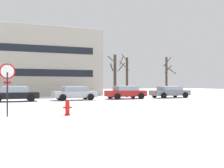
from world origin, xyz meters
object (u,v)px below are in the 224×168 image
Objects in this scene: fire_hydrant at (67,107)px; parked_car_gray at (170,92)px; stop_sign at (7,79)px; parked_car_silver at (75,93)px; parked_car_red at (126,92)px; parked_car_black at (14,94)px.

parked_car_gray reaches higher than fire_hydrant.
fire_hydrant is (2.85, -0.48, -1.39)m from stop_sign.
parked_car_silver is 5.57m from parked_car_red.
fire_hydrant is 12.44m from parked_car_black.
parked_car_red is 5.57m from parked_car_gray.
fire_hydrant is 0.20× the size of parked_car_silver.
parked_car_black is at bearing 86.51° from stop_sign.
parked_car_silver is 11.15m from parked_car_gray.
stop_sign is at bearing -118.30° from parked_car_silver.
stop_sign is at bearing -93.49° from parked_car_black.
fire_hydrant is at bearing -105.80° from parked_car_silver.
parked_car_red is at bearing 0.79° from parked_car_silver.
parked_car_black is at bearing 99.85° from fire_hydrant.
parked_car_black is 5.57m from parked_car_silver.
stop_sign reaches higher than parked_car_silver.
parked_car_gray is (16.72, -0.02, -0.01)m from parked_car_black.
stop_sign is 0.62× the size of parked_car_silver.
parked_car_black is (-2.13, 12.25, 0.28)m from fire_hydrant.
parked_car_black is at bearing 179.16° from parked_car_silver.
stop_sign is 13.32m from parked_car_silver.
stop_sign is 21.05m from parked_car_gray.
stop_sign reaches higher than parked_car_black.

